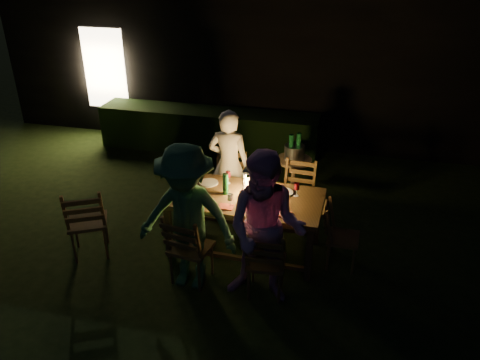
% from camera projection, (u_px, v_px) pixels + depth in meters
% --- Properties ---
extents(garden_envelope, '(40.00, 40.00, 3.20)m').
position_uv_depth(garden_envelope, '(260.00, 45.00, 10.44)').
color(garden_envelope, black).
rests_on(garden_envelope, ground).
extents(dining_table, '(1.96, 1.02, 0.81)m').
position_uv_depth(dining_table, '(245.00, 202.00, 5.87)').
color(dining_table, '#4C3519').
rests_on(dining_table, ground).
extents(chair_near_left, '(0.51, 0.54, 1.00)m').
position_uv_depth(chair_near_left, '(191.00, 259.00, 5.51)').
color(chair_near_left, '#4C3519').
rests_on(chair_near_left, ground).
extents(chair_near_right, '(0.45, 0.48, 0.95)m').
position_uv_depth(chair_near_right, '(266.00, 273.00, 5.31)').
color(chair_near_right, '#4C3519').
rests_on(chair_near_right, ground).
extents(chair_far_left, '(0.45, 0.48, 1.00)m').
position_uv_depth(chair_far_left, '(228.00, 198.00, 6.84)').
color(chair_far_left, '#4C3519').
rests_on(chair_far_left, ground).
extents(chair_far_right, '(0.46, 0.49, 0.98)m').
position_uv_depth(chair_far_right, '(296.00, 207.00, 6.60)').
color(chair_far_right, '#4C3519').
rests_on(chair_far_right, ground).
extents(chair_end, '(0.44, 0.41, 0.89)m').
position_uv_depth(chair_end, '(340.00, 247.00, 5.79)').
color(chair_end, '#4C3519').
rests_on(chair_end, ground).
extents(chair_spare, '(0.65, 0.66, 1.05)m').
position_uv_depth(chair_spare, '(90.00, 233.00, 5.98)').
color(chair_spare, '#4C3519').
rests_on(chair_spare, ground).
extents(person_house_side, '(0.61, 0.41, 1.63)m').
position_uv_depth(person_house_side, '(229.00, 165.00, 6.64)').
color(person_house_side, white).
rests_on(person_house_side, ground).
extents(person_opp_right, '(0.89, 0.70, 1.80)m').
position_uv_depth(person_opp_right, '(266.00, 230.00, 4.98)').
color(person_opp_right, '#CB8BBF').
rests_on(person_opp_right, ground).
extents(person_opp_left, '(1.17, 0.69, 1.78)m').
position_uv_depth(person_opp_left, '(187.00, 219.00, 5.20)').
color(person_opp_left, '#397243').
rests_on(person_opp_left, ground).
extents(lantern, '(0.16, 0.16, 0.35)m').
position_uv_depth(lantern, '(250.00, 184.00, 5.80)').
color(lantern, white).
rests_on(lantern, dining_table).
extents(plate_far_left, '(0.25, 0.25, 0.01)m').
position_uv_depth(plate_far_left, '(209.00, 183.00, 6.15)').
color(plate_far_left, white).
rests_on(plate_far_left, dining_table).
extents(plate_near_left, '(0.25, 0.25, 0.01)m').
position_uv_depth(plate_near_left, '(197.00, 198.00, 5.78)').
color(plate_near_left, white).
rests_on(plate_near_left, dining_table).
extents(plate_far_right, '(0.25, 0.25, 0.01)m').
position_uv_depth(plate_far_right, '(284.00, 192.00, 5.92)').
color(plate_far_right, white).
rests_on(plate_far_right, dining_table).
extents(plate_near_right, '(0.25, 0.25, 0.01)m').
position_uv_depth(plate_near_right, '(277.00, 209.00, 5.54)').
color(plate_near_right, white).
rests_on(plate_near_right, dining_table).
extents(wineglass_a, '(0.06, 0.06, 0.18)m').
position_uv_depth(wineglass_a, '(228.00, 177.00, 6.11)').
color(wineglass_a, '#59070F').
rests_on(wineglass_a, dining_table).
extents(wineglass_b, '(0.06, 0.06, 0.18)m').
position_uv_depth(wineglass_b, '(187.00, 187.00, 5.86)').
color(wineglass_b, '#59070F').
rests_on(wineglass_b, dining_table).
extents(wineglass_c, '(0.06, 0.06, 0.18)m').
position_uv_depth(wineglass_c, '(263.00, 204.00, 5.49)').
color(wineglass_c, '#59070F').
rests_on(wineglass_c, dining_table).
extents(wineglass_d, '(0.06, 0.06, 0.18)m').
position_uv_depth(wineglass_d, '(297.00, 190.00, 5.81)').
color(wineglass_d, '#59070F').
rests_on(wineglass_d, dining_table).
extents(wineglass_e, '(0.06, 0.06, 0.18)m').
position_uv_depth(wineglass_e, '(230.00, 201.00, 5.56)').
color(wineglass_e, silver).
rests_on(wineglass_e, dining_table).
extents(bottle_table, '(0.07, 0.07, 0.28)m').
position_uv_depth(bottle_table, '(225.00, 184.00, 5.83)').
color(bottle_table, '#0F471E').
rests_on(bottle_table, dining_table).
extents(napkin_left, '(0.18, 0.14, 0.01)m').
position_uv_depth(napkin_left, '(226.00, 207.00, 5.60)').
color(napkin_left, red).
rests_on(napkin_left, dining_table).
extents(napkin_right, '(0.18, 0.14, 0.01)m').
position_uv_depth(napkin_right, '(284.00, 214.00, 5.45)').
color(napkin_right, red).
rests_on(napkin_right, dining_table).
extents(phone, '(0.14, 0.07, 0.01)m').
position_uv_depth(phone, '(190.00, 201.00, 5.72)').
color(phone, black).
rests_on(phone, dining_table).
extents(side_table, '(0.54, 0.54, 0.73)m').
position_uv_depth(side_table, '(294.00, 164.00, 7.06)').
color(side_table, olive).
rests_on(side_table, ground).
extents(ice_bucket, '(0.30, 0.30, 0.22)m').
position_uv_depth(ice_bucket, '(294.00, 152.00, 6.97)').
color(ice_bucket, '#A5A8AD').
rests_on(ice_bucket, side_table).
extents(bottle_bucket_a, '(0.07, 0.07, 0.32)m').
position_uv_depth(bottle_bucket_a, '(291.00, 150.00, 6.92)').
color(bottle_bucket_a, '#0F471E').
rests_on(bottle_bucket_a, side_table).
extents(bottle_bucket_b, '(0.07, 0.07, 0.32)m').
position_uv_depth(bottle_bucket_b, '(298.00, 148.00, 6.97)').
color(bottle_bucket_b, '#0F471E').
rests_on(bottle_bucket_b, side_table).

